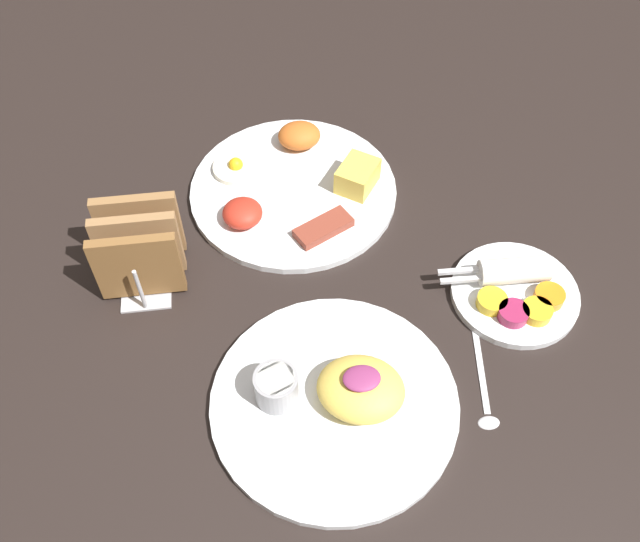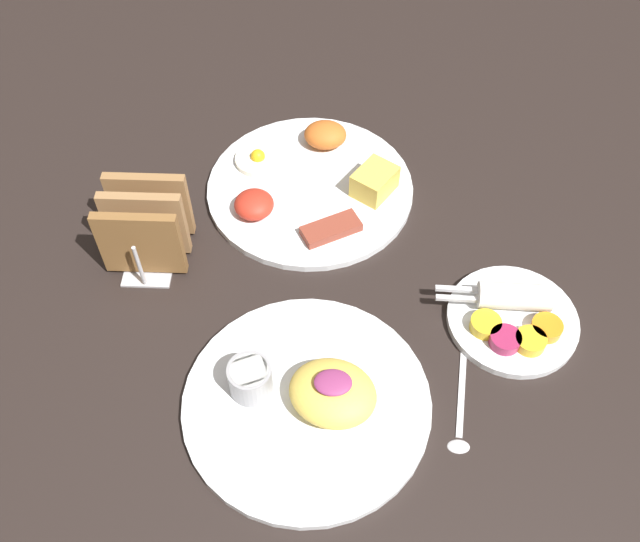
% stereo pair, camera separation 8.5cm
% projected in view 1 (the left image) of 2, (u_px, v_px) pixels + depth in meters
% --- Properties ---
extents(ground_plane, '(3.00, 3.00, 0.00)m').
position_uv_depth(ground_plane, '(342.00, 305.00, 0.86)').
color(ground_plane, black).
extents(plate_breakfast, '(0.28, 0.28, 0.05)m').
position_uv_depth(plate_breakfast, '(294.00, 186.00, 0.97)').
color(plate_breakfast, white).
rests_on(plate_breakfast, ground_plane).
extents(plate_condiments, '(0.17, 0.15, 0.04)m').
position_uv_depth(plate_condiments, '(516.00, 291.00, 0.86)').
color(plate_condiments, white).
rests_on(plate_condiments, ground_plane).
extents(plate_foreground, '(0.27, 0.27, 0.06)m').
position_uv_depth(plate_foreground, '(335.00, 398.00, 0.77)').
color(plate_foreground, white).
rests_on(plate_foreground, ground_plane).
extents(toast_rack, '(0.10, 0.12, 0.10)m').
position_uv_depth(toast_rack, '(140.00, 249.00, 0.85)').
color(toast_rack, '#B7B7BC').
rests_on(toast_rack, ground_plane).
extents(teaspoon, '(0.03, 0.13, 0.01)m').
position_uv_depth(teaspoon, '(485.00, 394.00, 0.78)').
color(teaspoon, silver).
rests_on(teaspoon, ground_plane).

